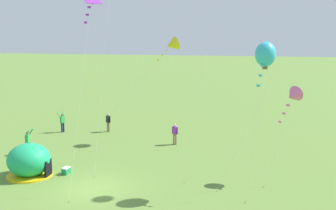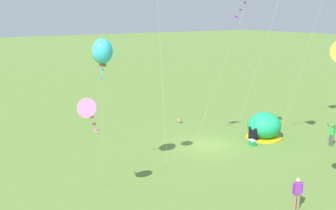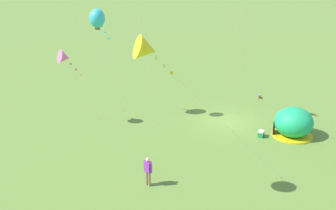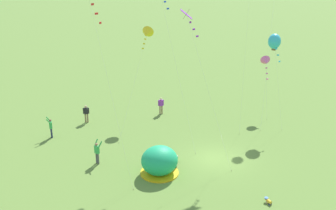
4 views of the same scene
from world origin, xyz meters
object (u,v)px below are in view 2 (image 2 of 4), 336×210
Objects in this scene: cooler_box at (252,143)px; kite_pink at (89,109)px; popup_tent at (264,126)px; person_near_tent at (297,192)px; person_with_toddler at (332,133)px; kite_cyan at (102,51)px; toddler_crawling at (179,121)px.

cooler_box is 14.87m from kite_pink.
person_near_tent is (7.39, 9.18, -0.03)m from popup_tent.
person_with_toddler is 18.47m from kite_cyan.
popup_tent is at bearing -158.26° from cooler_box.
kite_pink is at bearing 11.35° from popup_tent.
person_near_tent is at bearing 51.15° from popup_tent.
popup_tent is 4.91× the size of cooler_box.
toddler_crawling is at bearing -83.33° from cooler_box.
kite_pink is at bearing -35.21° from person_near_tent.
person_with_toddler is at bearing 116.66° from toddler_crawling.
cooler_box reaches higher than toddler_crawling.
kite_cyan is (14.18, 1.21, 6.75)m from popup_tent.
kite_pink is (8.49, -5.99, 4.25)m from person_near_tent.
kite_pink is 3.63m from kite_cyan.
popup_tent is 5.08× the size of toddler_crawling.
cooler_box is 5.92m from person_with_toddler.
person_with_toddler is 19.14m from kite_pink.
cooler_box is 8.25m from toddler_crawling.
toddler_crawling is 0.29× the size of person_with_toddler.
kite_cyan is at bearing 37.58° from toddler_crawling.
person_with_toddler is 0.33× the size of kite_pink.
person_near_tent is 0.20× the size of kite_cyan.
cooler_box is 9.93m from person_near_tent.
person_near_tent is 11.23m from kite_pink.
popup_tent is at bearing -128.85° from person_near_tent.
person_with_toddler reaches higher than person_near_tent.
popup_tent is 4.99m from person_with_toddler.
person_near_tent is at bearing 26.30° from person_with_toddler.
cooler_box is 0.10× the size of kite_pink.
kite_cyan is at bearing 4.87° from popup_tent.
kite_pink is (15.88, 3.19, 4.22)m from popup_tent.
popup_tent is 1.49× the size of person_with_toddler.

